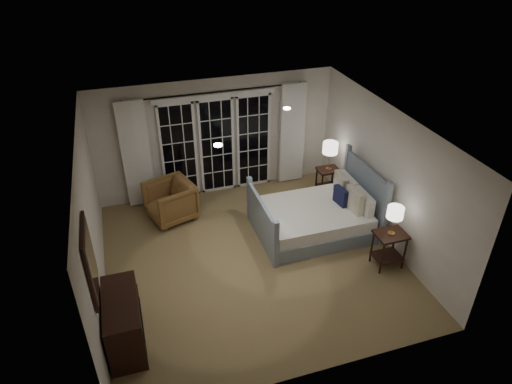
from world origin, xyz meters
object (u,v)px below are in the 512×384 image
object	(u,v)px
bed	(317,217)
lamp_right	(330,148)
nightstand_right	(328,177)
nightstand_left	(389,244)
dresser	(124,322)
armchair	(171,201)
lamp_left	(395,213)

from	to	relation	value
bed	lamp_right	size ratio (longest dim) A/B	3.44
nightstand_right	lamp_right	xyz separation A→B (m)	(0.00, 0.00, 0.70)
nightstand_left	dresser	size ratio (longest dim) A/B	0.59
nightstand_left	armchair	distance (m)	4.19
nightstand_right	lamp_left	size ratio (longest dim) A/B	1.13
lamp_left	armchair	bearing A→B (deg)	142.45
armchair	lamp_right	bearing A→B (deg)	71.53
lamp_right	armchair	size ratio (longest dim) A/B	0.71
lamp_left	armchair	xyz separation A→B (m)	(-3.32, 2.55, -0.70)
bed	nightstand_left	xyz separation A→B (m)	(0.75, -1.29, 0.13)
nightstand_left	nightstand_right	world-z (taller)	nightstand_left
dresser	lamp_left	bearing A→B (deg)	4.66
lamp_left	nightstand_right	bearing A→B (deg)	89.36
armchair	dresser	xyz separation A→B (m)	(-1.08, -2.91, 0.01)
dresser	nightstand_right	bearing A→B (deg)	32.66
bed	dresser	bearing A→B (deg)	-155.66
lamp_right	dresser	bearing A→B (deg)	-147.34
nightstand_right	dresser	world-z (taller)	dresser
lamp_right	armchair	bearing A→B (deg)	178.75
bed	nightstand_right	size ratio (longest dim) A/B	3.58
nightstand_left	dresser	world-z (taller)	dresser
nightstand_left	armchair	world-z (taller)	armchair
nightstand_right	armchair	size ratio (longest dim) A/B	0.69
nightstand_right	armchair	bearing A→B (deg)	178.75
nightstand_left	nightstand_right	xyz separation A→B (m)	(0.03, 2.48, -0.06)
armchair	lamp_left	bearing A→B (deg)	35.23
nightstand_right	lamp_left	distance (m)	2.58
bed	dresser	size ratio (longest dim) A/B	1.86
bed	armchair	size ratio (longest dim) A/B	2.46
nightstand_right	nightstand_left	bearing A→B (deg)	-90.64
nightstand_right	dresser	distance (m)	5.26
nightstand_left	lamp_left	world-z (taller)	lamp_left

